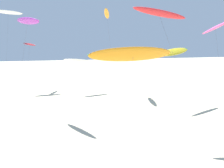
{
  "coord_description": "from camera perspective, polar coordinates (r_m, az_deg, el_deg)",
  "views": [
    {
      "loc": [
        -4.84,
        -2.01,
        12.81
      ],
      "look_at": [
        1.56,
        24.12,
        7.94
      ],
      "focal_mm": 40.69,
      "sensor_mm": 36.0,
      "label": 1
    }
  ],
  "objects": [
    {
      "name": "flying_kite_0",
      "position": [
        47.5,
        13.72,
        7.04
      ],
      "size": [
        8.36,
        7.39,
        11.43
      ],
      "color": "yellow",
      "rests_on": "ground"
    },
    {
      "name": "flying_kite_4",
      "position": [
        55.67,
        -1.18,
        15.49
      ],
      "size": [
        3.08,
        13.23,
        19.0
      ],
      "color": "orange",
      "rests_on": "ground"
    },
    {
      "name": "flying_kite_1",
      "position": [
        58.92,
        -7.57,
        5.25
      ],
      "size": [
        6.93,
        5.23,
        8.62
      ],
      "color": "white",
      "rests_on": "ground"
    },
    {
      "name": "flying_kite_5",
      "position": [
        20.02,
        4.76,
        6.72
      ],
      "size": [
        7.74,
        8.15,
        12.3
      ],
      "color": "orange",
      "rests_on": "ground"
    },
    {
      "name": "flying_kite_11",
      "position": [
        64.86,
        -18.06,
        8.48
      ],
      "size": [
        3.48,
        11.07,
        11.99
      ],
      "color": "red",
      "rests_on": "ground"
    },
    {
      "name": "flying_kite_7",
      "position": [
        40.13,
        -18.46,
        13.31
      ],
      "size": [
        4.62,
        12.92,
        16.08
      ],
      "color": "purple",
      "rests_on": "ground"
    },
    {
      "name": "flying_kite_10",
      "position": [
        66.56,
        -22.29,
        14.7
      ],
      "size": [
        6.53,
        10.83,
        19.59
      ],
      "color": "white",
      "rests_on": "ground"
    },
    {
      "name": "flying_kite_6",
      "position": [
        39.97,
        22.23,
        11.65
      ],
      "size": [
        1.89,
        9.24,
        15.53
      ],
      "color": "#EA5193",
      "rests_on": "ground"
    },
    {
      "name": "flying_kite_2",
      "position": [
        30.23,
        10.49,
        15.44
      ],
      "size": [
        5.75,
        9.53,
        16.72
      ],
      "color": "red",
      "rests_on": "ground"
    }
  ]
}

